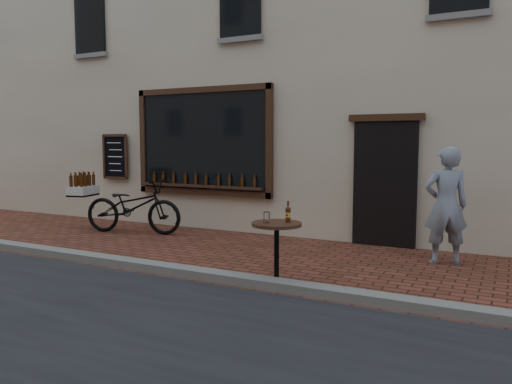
% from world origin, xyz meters
% --- Properties ---
extents(ground, '(90.00, 90.00, 0.00)m').
position_xyz_m(ground, '(0.00, 0.00, 0.00)').
color(ground, '#4E2719').
rests_on(ground, ground).
extents(kerb, '(90.00, 0.25, 0.12)m').
position_xyz_m(kerb, '(0.00, 0.20, 0.06)').
color(kerb, slate).
rests_on(kerb, ground).
extents(shop_building, '(28.00, 6.20, 10.00)m').
position_xyz_m(shop_building, '(0.00, 6.50, 5.00)').
color(shop_building, beige).
rests_on(shop_building, ground).
extents(cargo_bicycle, '(2.47, 1.17, 1.16)m').
position_xyz_m(cargo_bicycle, '(-2.93, 2.38, 0.55)').
color(cargo_bicycle, black).
rests_on(cargo_bicycle, ground).
extents(bistro_table, '(0.64, 0.64, 1.10)m').
position_xyz_m(bistro_table, '(1.26, 0.35, 0.59)').
color(bistro_table, black).
rests_on(bistro_table, ground).
extents(pedestrian, '(0.76, 0.65, 1.78)m').
position_xyz_m(pedestrian, '(3.02, 2.58, 0.89)').
color(pedestrian, gray).
rests_on(pedestrian, ground).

